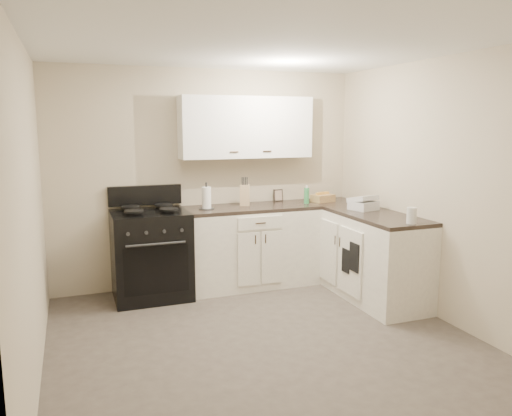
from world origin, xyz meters
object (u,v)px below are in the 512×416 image
object	(u,v)px
paper_towel	(206,198)
countertop_grill	(363,205)
stove	(151,256)
wicker_basket	(323,198)
knife_block	(245,195)

from	to	relation	value
paper_towel	countertop_grill	world-z (taller)	paper_towel
stove	wicker_basket	distance (m)	2.17
knife_block	wicker_basket	xyz separation A→B (m)	(0.99, -0.06, -0.08)
wicker_basket	countertop_grill	bearing A→B (deg)	-78.20
wicker_basket	paper_towel	bearing A→B (deg)	-178.92
knife_block	paper_towel	bearing A→B (deg)	-148.31
stove	paper_towel	xyz separation A→B (m)	(0.63, 0.01, 0.60)
countertop_grill	knife_block	bearing A→B (deg)	131.53
paper_towel	countertop_grill	size ratio (longest dim) A/B	0.95
knife_block	wicker_basket	distance (m)	1.00
knife_block	paper_towel	size ratio (longest dim) A/B	0.97
knife_block	paper_towel	world-z (taller)	paper_towel
knife_block	paper_towel	distance (m)	0.49
wicker_basket	stove	bearing A→B (deg)	-178.87
knife_block	countertop_grill	distance (m)	1.36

